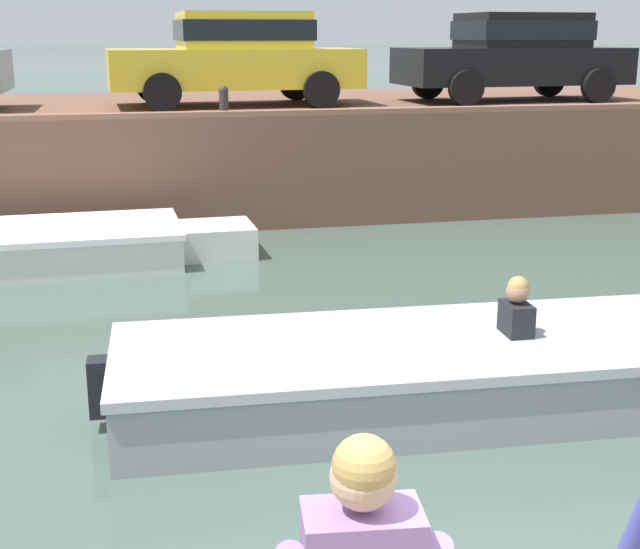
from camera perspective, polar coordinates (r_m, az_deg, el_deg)
ground_plane at (r=8.64m, az=-1.06°, el=-4.61°), size 400.00×400.00×0.00m
far_quay_wall at (r=16.43m, az=-6.88°, el=7.89°), size 60.00×6.00×1.73m
far_wall_coping at (r=13.49m, az=-5.73°, el=10.21°), size 60.00×0.24×0.08m
motorboat_passing at (r=7.34m, az=8.68°, el=-6.09°), size 6.12×1.95×1.06m
car_left_inner_yellow at (r=15.51m, az=-5.33°, el=13.85°), size 4.23×2.14×1.54m
car_centre_black at (r=16.92m, az=12.40°, el=13.68°), size 4.16×2.06×1.54m
mooring_bollard_mid at (r=13.59m, az=-6.18°, el=11.08°), size 0.15×0.15×0.45m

